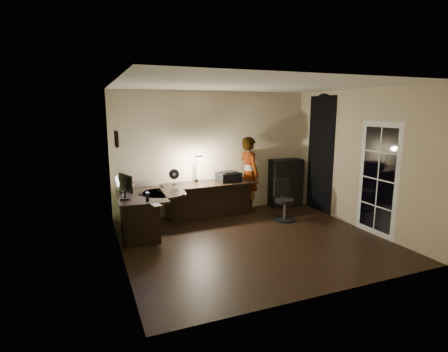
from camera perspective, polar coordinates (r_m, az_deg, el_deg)
name	(u,v)px	position (r m, az deg, el deg)	size (l,w,h in m)	color
floor	(254,241)	(6.37, 4.88, -10.49)	(4.50, 4.00, 0.01)	black
ceiling	(256,85)	(5.95, 5.31, 14.62)	(4.50, 4.00, 0.01)	silver
wall_back	(214,153)	(7.83, -1.61, 3.82)	(4.50, 0.01, 2.70)	#C9B893
wall_front	(332,191)	(4.36, 17.16, -2.36)	(4.50, 0.01, 2.70)	#C9B893
wall_left	(119,175)	(5.38, -16.81, 0.12)	(0.01, 4.00, 2.70)	#C9B893
wall_right	(358,159)	(7.31, 21.05, 2.59)	(0.01, 4.00, 2.70)	#C9B893
green_wall_overlay	(120,175)	(5.39, -16.65, 0.13)	(0.00, 4.00, 2.70)	#4D5D2D
arched_doorway	(320,155)	(8.18, 15.48, 3.37)	(0.01, 0.90, 2.60)	black
french_door	(378,179)	(6.96, 23.84, -0.51)	(0.02, 0.92, 2.10)	white
framed_picture	(116,139)	(5.77, -17.17, 5.81)	(0.04, 0.30, 0.25)	black
desk_left	(142,215)	(6.65, -13.29, -6.24)	(0.83, 1.34, 0.78)	black
desk_right	(210,200)	(7.58, -2.38, -3.92)	(2.01, 0.70, 0.75)	black
cabinet	(286,183)	(8.53, 10.02, -1.09)	(0.76, 0.38, 1.14)	black
laptop_stand	(125,189)	(6.86, -15.81, -1.98)	(0.22, 0.18, 0.09)	silver
laptop	(125,181)	(6.83, -15.87, -0.79)	(0.30, 0.29, 0.21)	silver
monitor	(125,190)	(6.24, -15.89, -2.21)	(0.09, 0.47, 0.31)	black
mouse	(185,194)	(6.33, -6.44, -2.95)	(0.07, 0.10, 0.04)	silver
phone	(140,194)	(6.56, -13.48, -2.82)	(0.07, 0.13, 0.01)	black
pen	(160,191)	(6.67, -10.45, -2.47)	(0.01, 0.13, 0.01)	black
speaker	(147,197)	(5.96, -12.40, -3.39)	(0.06, 0.06, 0.16)	black
notepad	(156,205)	(5.74, -10.97, -4.66)	(0.13, 0.19, 0.01)	silver
desk_fan	(174,177)	(7.37, -8.16, -0.12)	(0.21, 0.12, 0.33)	black
headphones	(233,178)	(7.77, 1.55, -0.36)	(0.18, 0.08, 0.09)	navy
printer	(229,176)	(7.64, 0.76, -0.06)	(0.48, 0.37, 0.21)	black
desk_lamp	(196,168)	(7.55, -4.57, 1.39)	(0.15, 0.29, 0.63)	black
office_chair	(285,200)	(7.45, 9.89, -3.96)	(0.47, 0.47, 0.85)	black
person	(249,174)	(8.00, 4.13, 0.32)	(0.61, 0.40, 1.70)	#D8A88C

